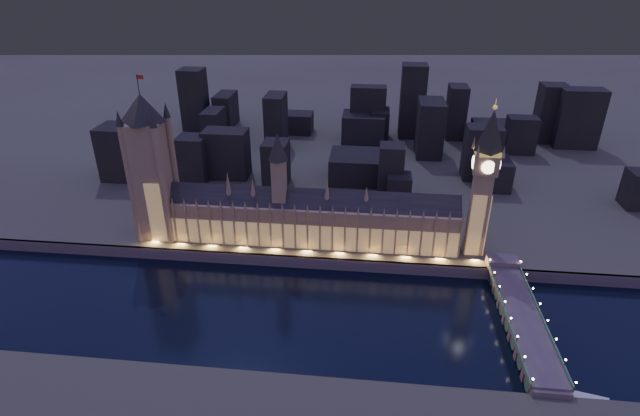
# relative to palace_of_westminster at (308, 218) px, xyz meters

# --- Properties ---
(ground_plane) EXTENTS (2000.00, 2000.00, 0.00)m
(ground_plane) POSITION_rel_palace_of_westminster_xyz_m (3.94, -61.75, -26.37)
(ground_plane) COLOR black
(ground_plane) RESTS_ON ground
(north_bank) EXTENTS (2000.00, 960.00, 8.00)m
(north_bank) POSITION_rel_palace_of_westminster_xyz_m (3.94, 458.25, -22.37)
(north_bank) COLOR #473A34
(north_bank) RESTS_ON ground
(embankment_wall) EXTENTS (2000.00, 2.50, 8.00)m
(embankment_wall) POSITION_rel_palace_of_westminster_xyz_m (3.94, -20.75, -22.37)
(embankment_wall) COLOR #514448
(embankment_wall) RESTS_ON ground
(palace_of_westminster) EXTENTS (202.00, 21.42, 78.00)m
(palace_of_westminster) POSITION_rel_palace_of_westminster_xyz_m (0.00, 0.00, 0.00)
(palace_of_westminster) COLOR #93715D
(palace_of_westminster) RESTS_ON north_bank
(victoria_tower) EXTENTS (31.68, 31.68, 112.75)m
(victoria_tower) POSITION_rel_palace_of_westminster_xyz_m (-106.06, 0.16, 37.40)
(victoria_tower) COLOR #93715D
(victoria_tower) RESTS_ON north_bank
(elizabeth_tower) EXTENTS (18.00, 18.00, 103.68)m
(elizabeth_tower) POSITION_rel_palace_of_westminster_xyz_m (111.94, 0.17, 39.33)
(elizabeth_tower) COLOR #93715D
(elizabeth_tower) RESTS_ON north_bank
(westminster_bridge) EXTENTS (19.78, 113.00, 15.90)m
(westminster_bridge) POSITION_rel_palace_of_westminster_xyz_m (128.04, -65.20, -20.39)
(westminster_bridge) COLOR #514448
(westminster_bridge) RESTS_ON ground
(river_boat) EXTENTS (41.48, 17.77, 4.50)m
(river_boat) POSITION_rel_palace_of_westminster_xyz_m (144.12, -119.71, -24.81)
(river_boat) COLOR #514448
(river_boat) RESTS_ON ground
(city_backdrop) EXTENTS (464.65, 215.63, 77.76)m
(city_backdrop) POSITION_rel_palace_of_westminster_xyz_m (40.59, 183.61, 4.70)
(city_backdrop) COLOR black
(city_backdrop) RESTS_ON north_bank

